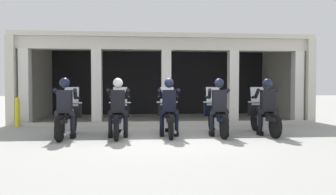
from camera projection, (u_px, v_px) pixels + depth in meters
ground_plane at (162, 123)px, 11.47m from camera, size 80.00×80.00×0.00m
station_building at (162, 70)px, 13.67m from camera, size 11.25×4.77×3.32m
kerb_strip at (167, 123)px, 10.82m from camera, size 10.75×0.24×0.12m
motorcycle_far_left at (68, 118)px, 8.22m from camera, size 0.62×2.04×1.35m
police_officer_far_left at (65, 103)px, 7.92m from camera, size 0.63×0.61×1.58m
motorcycle_left at (119, 118)px, 8.36m from camera, size 0.62×2.04×1.35m
police_officer_left at (118, 102)px, 8.06m from camera, size 0.63×0.61×1.58m
motorcycle_center at (168, 117)px, 8.58m from camera, size 0.62×2.04×1.35m
police_officer_center at (169, 102)px, 8.29m from camera, size 0.63×0.61×1.58m
motorcycle_right at (216, 117)px, 8.62m from camera, size 0.62×2.04×1.35m
police_officer_right at (219, 102)px, 8.33m from camera, size 0.63×0.61×1.58m
motorcycle_far_right at (263, 116)px, 8.75m from camera, size 0.62×2.04×1.35m
police_officer_far_right at (267, 102)px, 8.45m from camera, size 0.63×0.61×1.58m
bollard_kerbside at (17, 112)px, 10.22m from camera, size 0.14×0.14×1.01m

